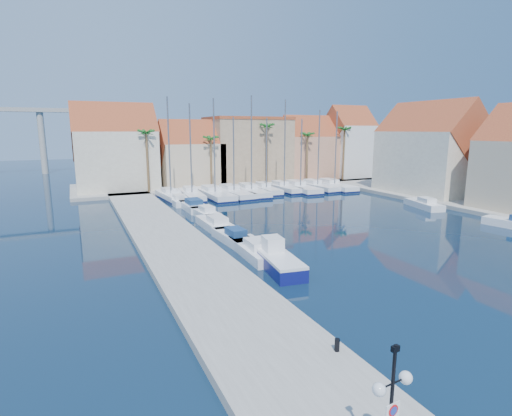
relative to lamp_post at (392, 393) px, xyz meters
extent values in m
plane|color=black|center=(9.17, 12.54, -3.09)|extent=(260.00, 260.00, 0.00)
cube|color=gray|center=(0.17, 26.04, -2.84)|extent=(6.00, 77.00, 0.50)
cube|color=gray|center=(19.17, 60.54, -2.84)|extent=(54.00, 16.00, 0.50)
cube|color=gray|center=(41.17, 27.54, -2.84)|extent=(12.00, 60.00, 0.50)
cylinder|color=black|center=(0.00, 0.00, -0.62)|extent=(0.10, 0.10, 3.95)
cylinder|color=black|center=(-0.25, -0.02, 0.27)|extent=(0.50, 0.09, 0.05)
cylinder|color=black|center=(0.25, 0.03, 0.27)|extent=(0.50, 0.09, 0.05)
sphere|color=white|center=(-0.49, -0.04, 0.27)|extent=(0.36, 0.36, 0.36)
sphere|color=white|center=(0.49, 0.05, 0.27)|extent=(0.36, 0.36, 0.36)
cube|color=black|center=(0.00, 0.00, 1.26)|extent=(0.23, 0.14, 0.16)
cube|color=white|center=(0.01, -0.05, -0.52)|extent=(0.49, 0.08, 0.49)
cylinder|color=red|center=(0.01, -0.08, -0.47)|extent=(0.34, 0.05, 0.34)
cylinder|color=#1933A5|center=(0.01, -0.09, -0.47)|extent=(0.24, 0.03, 0.24)
cylinder|color=black|center=(2.57, 5.79, -2.31)|extent=(0.22, 0.22, 0.56)
cube|color=navy|center=(5.64, 16.99, -2.64)|extent=(2.74, 6.22, 0.90)
cube|color=white|center=(5.64, 16.99, -2.09)|extent=(2.74, 6.22, 0.20)
cube|color=white|center=(5.79, 18.19, -1.54)|extent=(1.49, 1.75, 1.10)
cube|color=white|center=(5.49, 20.80, -2.69)|extent=(2.45, 6.89, 0.80)
cube|color=white|center=(5.46, 20.12, -1.99)|extent=(1.62, 2.44, 0.60)
cube|color=white|center=(5.28, 24.86, -2.69)|extent=(2.12, 5.86, 0.80)
cube|color=navy|center=(5.31, 24.28, -1.99)|extent=(1.39, 2.08, 0.60)
cube|color=white|center=(5.47, 30.23, -2.69)|extent=(2.20, 6.82, 0.80)
cube|color=white|center=(5.47, 29.55, -1.99)|extent=(1.53, 2.39, 0.60)
cube|color=white|center=(6.16, 35.82, -2.69)|extent=(2.22, 5.80, 0.80)
cube|color=white|center=(6.20, 35.25, -1.99)|extent=(1.41, 2.07, 0.60)
cube|color=white|center=(6.15, 41.07, -2.69)|extent=(2.35, 7.34, 0.80)
cube|color=navy|center=(6.15, 40.34, -1.99)|extent=(1.65, 2.57, 0.60)
cube|color=white|center=(5.22, 44.91, -2.69)|extent=(1.73, 5.37, 0.80)
cube|color=white|center=(5.22, 44.37, -1.99)|extent=(1.20, 1.88, 0.60)
cube|color=white|center=(5.71, 49.99, -2.69)|extent=(2.60, 6.84, 0.80)
cube|color=white|center=(5.76, 49.32, -1.99)|extent=(1.66, 2.44, 0.60)
cube|color=white|center=(33.17, 29.55, -2.69)|extent=(3.42, 6.45, 0.80)
cube|color=white|center=(33.02, 28.96, -1.99)|extent=(1.87, 2.43, 0.60)
cube|color=white|center=(5.10, 48.73, -2.59)|extent=(2.81, 8.51, 1.00)
cube|color=#0E1746|center=(5.10, 48.73, -2.91)|extent=(2.87, 8.57, 0.28)
cube|color=white|center=(5.04, 49.57, -1.79)|extent=(1.71, 2.62, 0.60)
cylinder|color=slate|center=(5.13, 48.32, 4.48)|extent=(0.20, 0.20, 13.16)
cube|color=white|center=(8.18, 48.72, -2.59)|extent=(3.14, 9.46, 1.00)
cube|color=#0E1746|center=(8.18, 48.72, -2.91)|extent=(3.20, 9.53, 0.28)
cube|color=white|center=(8.25, 49.65, -1.79)|extent=(1.91, 2.91, 0.60)
cylinder|color=slate|center=(8.14, 48.26, 4.08)|extent=(0.20, 0.20, 12.35)
cube|color=white|center=(11.36, 48.06, -2.59)|extent=(3.10, 11.45, 1.00)
cube|color=#0E1746|center=(11.36, 48.06, -2.91)|extent=(3.16, 11.51, 0.28)
cube|color=white|center=(11.35, 49.20, -1.79)|extent=(2.12, 3.45, 0.60)
cylinder|color=slate|center=(11.37, 47.49, 4.45)|extent=(0.20, 0.20, 13.09)
cube|color=white|center=(14.31, 48.11, -2.59)|extent=(3.57, 11.07, 1.00)
cube|color=#0E1746|center=(14.31, 48.11, -2.91)|extent=(3.64, 11.14, 0.28)
cube|color=white|center=(14.23, 49.20, -1.79)|extent=(2.20, 3.40, 0.60)
cylinder|color=slate|center=(14.34, 47.56, 3.17)|extent=(0.20, 0.20, 10.53)
cube|color=white|center=(17.30, 48.30, -2.59)|extent=(3.37, 10.89, 1.00)
cube|color=#0E1746|center=(17.30, 48.30, -2.91)|extent=(3.44, 10.95, 0.28)
cube|color=white|center=(17.36, 49.37, -1.79)|extent=(2.13, 3.33, 0.60)
cylinder|color=slate|center=(17.27, 47.76, 4.75)|extent=(0.20, 0.20, 13.69)
cube|color=white|center=(20.10, 48.80, -2.59)|extent=(2.69, 8.83, 1.00)
cube|color=#0E1746|center=(20.10, 48.80, -2.91)|extent=(2.75, 8.89, 0.28)
cube|color=white|center=(20.14, 49.67, -1.79)|extent=(1.71, 2.69, 0.60)
cylinder|color=slate|center=(20.08, 48.36, 3.18)|extent=(0.20, 0.20, 10.54)
cube|color=white|center=(23.37, 49.09, -2.59)|extent=(2.72, 9.11, 1.00)
cube|color=#0E1746|center=(23.37, 49.09, -2.91)|extent=(2.79, 9.17, 0.28)
cube|color=white|center=(23.33, 49.99, -1.79)|extent=(1.75, 2.77, 0.60)
cylinder|color=slate|center=(23.39, 48.64, 4.56)|extent=(0.20, 0.20, 13.31)
cube|color=white|center=(25.89, 48.30, -2.59)|extent=(3.45, 11.10, 1.00)
cube|color=#0E1746|center=(25.89, 48.30, -2.91)|extent=(3.51, 11.16, 0.28)
cube|color=white|center=(25.96, 49.39, -1.79)|extent=(2.17, 3.39, 0.60)
cylinder|color=slate|center=(25.86, 47.75, 3.12)|extent=(0.20, 0.20, 10.42)
cube|color=white|center=(29.18, 48.40, -2.59)|extent=(3.22, 9.97, 1.00)
cube|color=#0E1746|center=(29.18, 48.40, -2.91)|extent=(3.28, 10.04, 0.28)
cube|color=white|center=(29.12, 49.38, -1.79)|extent=(1.98, 3.06, 0.60)
cylinder|color=slate|center=(29.22, 47.91, 3.85)|extent=(0.20, 0.20, 11.88)
cube|color=white|center=(32.22, 47.94, -2.59)|extent=(3.01, 10.83, 1.00)
cube|color=#0E1746|center=(32.22, 47.94, -2.91)|extent=(3.07, 10.89, 0.28)
cube|color=white|center=(32.24, 49.02, -1.79)|extent=(2.02, 3.27, 0.60)
cylinder|color=slate|center=(32.21, 47.40, 3.74)|extent=(0.20, 0.20, 11.68)
cube|color=beige|center=(-0.83, 59.54, 1.91)|extent=(12.00, 9.00, 9.00)
cube|color=maroon|center=(-0.83, 59.54, 6.41)|extent=(12.30, 9.00, 9.00)
cube|color=#CCB490|center=(11.17, 59.54, 0.91)|extent=(10.00, 8.00, 7.00)
cube|color=maroon|center=(11.17, 59.54, 4.41)|extent=(10.30, 8.00, 8.00)
cube|color=#997E5E|center=(22.17, 60.54, 2.91)|extent=(14.00, 10.00, 11.00)
cube|color=maroon|center=(22.17, 60.54, 8.66)|extent=(14.20, 10.20, 0.50)
cube|color=tan|center=(34.17, 59.54, 1.41)|extent=(10.00, 8.00, 8.00)
cube|color=maroon|center=(34.17, 59.54, 5.41)|extent=(10.30, 8.00, 8.00)
cube|color=white|center=(43.17, 58.54, 2.41)|extent=(8.00, 8.00, 10.00)
cube|color=maroon|center=(43.17, 58.54, 7.41)|extent=(8.30, 8.00, 8.00)
cube|color=beige|center=(41.17, 36.54, 1.91)|extent=(9.00, 14.00, 9.00)
cube|color=maroon|center=(41.17, 36.54, 6.41)|extent=(9.00, 14.30, 9.00)
cylinder|color=brown|center=(3.17, 54.54, 1.91)|extent=(0.36, 0.36, 9.00)
sphere|color=#1B611F|center=(3.17, 54.54, 6.26)|extent=(2.60, 2.60, 2.60)
cylinder|color=brown|center=(13.17, 54.54, 1.41)|extent=(0.36, 0.36, 8.00)
sphere|color=#1B611F|center=(13.17, 54.54, 5.26)|extent=(2.60, 2.60, 2.60)
cylinder|color=brown|center=(23.17, 54.54, 2.41)|extent=(0.36, 0.36, 10.00)
sphere|color=#1B611F|center=(23.17, 54.54, 7.26)|extent=(2.60, 2.60, 2.60)
cylinder|color=brown|center=(31.17, 54.54, 1.66)|extent=(0.36, 0.36, 8.50)
sphere|color=#1B611F|center=(31.17, 54.54, 5.76)|extent=(2.60, 2.60, 2.60)
cylinder|color=brown|center=(39.17, 54.54, 2.16)|extent=(0.36, 0.36, 9.50)
sphere|color=#1B611F|center=(39.17, 54.54, 6.76)|extent=(2.60, 2.60, 2.60)
cylinder|color=#9E9E99|center=(-12.83, 94.54, 3.91)|extent=(1.40, 1.40, 14.00)
camera|label=1|loc=(-7.05, -6.90, 6.71)|focal=28.00mm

